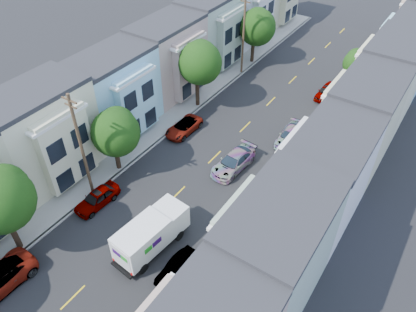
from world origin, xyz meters
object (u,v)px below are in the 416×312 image
at_px(tree_e, 257,27).
at_px(fedex_truck, 151,233).
at_px(lead_sedan, 234,162).
at_px(parked_right_c, 290,136).
at_px(parked_left_c, 97,198).
at_px(tree_b, 0,200).
at_px(parked_right_b, 178,268).
at_px(utility_pole_far, 244,35).
at_px(utility_pole_near, 81,147).
at_px(parked_left_d, 184,127).
at_px(tree_d, 199,63).
at_px(parked_right_d, 327,92).
at_px(tree_far_r, 356,64).
at_px(tree_c, 115,133).

distance_m(tree_e, fedex_truck, 32.14).
relative_size(lead_sedan, parked_right_c, 1.15).
relative_size(fedex_truck, parked_left_c, 1.38).
bearing_deg(tree_b, parked_right_b, 23.77).
bearing_deg(utility_pole_far, parked_left_c, -87.00).
height_order(utility_pole_near, parked_right_b, utility_pole_near).
bearing_deg(parked_left_d, tree_d, 107.44).
bearing_deg(tree_b, parked_left_c, 77.99).
height_order(tree_b, parked_right_d, tree_b).
bearing_deg(lead_sedan, parked_right_c, 73.54).
bearing_deg(tree_d, tree_e, 90.00).
bearing_deg(fedex_truck, utility_pole_near, 174.44).
xyz_separation_m(tree_far_r, lead_sedan, (-4.58, -18.93, -3.19)).
bearing_deg(tree_e, lead_sedan, -66.31).
distance_m(tree_e, parked_left_c, 30.37).
relative_size(tree_e, parked_right_d, 1.68).
distance_m(utility_pole_near, parked_right_c, 20.35).
bearing_deg(tree_b, tree_e, 90.00).
xyz_separation_m(tree_b, tree_c, (0.00, 10.97, -1.09)).
xyz_separation_m(tree_far_r, parked_right_d, (-1.99, -2.11, -3.25)).
height_order(tree_b, parked_left_d, tree_b).
height_order(lead_sedan, parked_left_d, lead_sedan).
distance_m(fedex_truck, parked_right_d, 28.27).
bearing_deg(tree_far_r, parked_left_d, -124.79).
bearing_deg(lead_sedan, utility_pole_near, -127.13).
distance_m(tree_d, lead_sedan, 12.00).
height_order(tree_far_r, utility_pole_near, utility_pole_near).
relative_size(parked_left_d, parked_right_b, 1.20).
height_order(fedex_truck, parked_right_d, fedex_truck).
xyz_separation_m(fedex_truck, parked_left_c, (-6.76, 0.86, -0.92)).
relative_size(utility_pole_far, parked_left_d, 2.22).
distance_m(utility_pole_far, lead_sedan, 18.98).
bearing_deg(parked_right_b, parked_right_d, 93.93).
distance_m(fedex_truck, lead_sedan, 11.31).
distance_m(lead_sedan, parked_right_d, 17.02).
xyz_separation_m(utility_pole_near, utility_pole_far, (0.00, 26.00, 0.00)).
bearing_deg(parked_left_d, parked_left_c, -88.34).
xyz_separation_m(fedex_truck, parked_left_d, (-6.76, 13.22, -1.00)).
bearing_deg(parked_left_c, parked_left_d, 92.93).
height_order(tree_d, utility_pole_near, utility_pole_near).
distance_m(tree_d, tree_e, 12.74).
bearing_deg(tree_c, lead_sedan, 34.95).
distance_m(tree_b, utility_pole_far, 33.32).
xyz_separation_m(lead_sedan, parked_left_c, (-7.22, -10.40, -0.05)).
bearing_deg(tree_c, tree_e, 90.00).
distance_m(tree_c, parked_left_d, 8.92).
relative_size(tree_b, tree_c, 1.20).
bearing_deg(lead_sedan, parked_left_c, -120.19).
bearing_deg(parked_left_c, utility_pole_near, 155.43).
relative_size(tree_d, utility_pole_far, 0.78).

